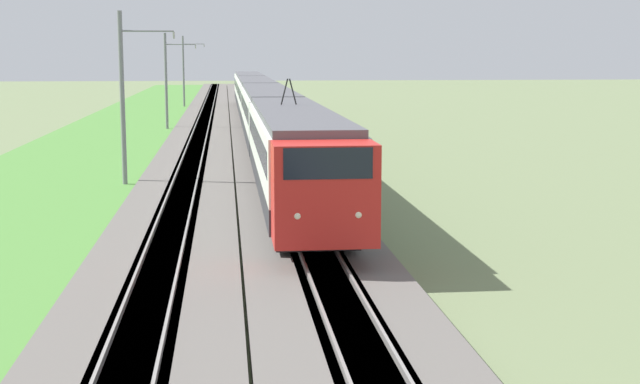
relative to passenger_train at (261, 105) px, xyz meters
name	(u,v)px	position (x,y,z in m)	size (l,w,h in m)	color
ballast_main	(196,150)	(-9.83, 4.48, -2.23)	(240.00, 4.40, 0.30)	#605B56
ballast_adjacent	(268,149)	(-9.83, 0.00, -2.23)	(240.00, 4.40, 0.30)	#605B56
track_main	(196,150)	(-9.83, 4.48, -2.22)	(240.00, 1.57, 0.45)	#4C4238
track_adjacent	(268,149)	(-9.83, 0.00, -2.22)	(240.00, 1.57, 0.45)	#4C4238
grass_verge	(87,152)	(-9.83, 11.19, -2.32)	(240.00, 9.54, 0.12)	#4C8438
passenger_train	(261,105)	(0.00, 0.00, 0.00)	(85.78, 2.93, 5.08)	red
catenary_mast_mid	(124,97)	(-24.22, 7.23, 1.77)	(0.22, 2.56, 8.01)	slate
catenary_mast_far	(167,80)	(6.74, 7.23, 1.62)	(0.22, 2.56, 7.73)	slate
catenary_mast_distant	(184,71)	(37.69, 7.23, 1.81)	(0.22, 2.56, 8.10)	slate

